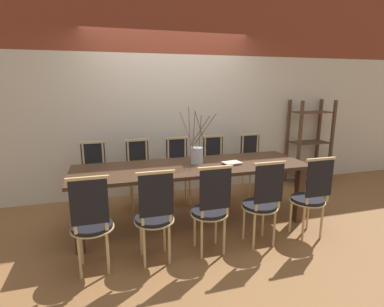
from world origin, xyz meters
The scene contains 16 objects.
ground_plane centered at (0.00, 0.00, 0.00)m, with size 16.00×16.00×0.00m, color olive.
wall_rear centered at (0.00, 1.25, 1.60)m, with size 12.00×0.06×3.20m.
dining_table centered at (0.00, 0.00, 0.67)m, with size 2.85×0.89×0.76m.
chair_near_leftend centered at (-1.16, -0.73, 0.52)m, with size 0.40×0.40×0.97m.
chair_near_left centered at (-0.59, -0.73, 0.52)m, with size 0.40×0.40×0.97m.
chair_near_center centered at (-0.01, -0.73, 0.52)m, with size 0.40×0.40×0.97m.
chair_near_right centered at (0.57, -0.73, 0.52)m, with size 0.40×0.40×0.97m.
chair_near_rightend centered at (1.17, -0.73, 0.52)m, with size 0.40×0.40×0.97m.
chair_far_leftend centered at (-1.17, 0.73, 0.52)m, with size 0.40×0.40×0.97m.
chair_far_left centered at (-0.57, 0.73, 0.52)m, with size 0.40×0.40×0.97m.
chair_far_center centered at (0.01, 0.73, 0.52)m, with size 0.40×0.40×0.97m.
chair_far_right centered at (0.59, 0.73, 0.52)m, with size 0.40×0.40×0.97m.
chair_far_rightend centered at (1.21, 0.73, 0.52)m, with size 0.40×0.40×0.97m.
vase_centerpiece centered at (0.08, 0.07, 0.88)m, with size 0.43×0.43×0.70m.
book_stack centered at (0.50, -0.08, 0.77)m, with size 0.24×0.19×0.03m.
shelving_rack centered at (2.44, 0.98, 0.73)m, with size 0.70×0.39×1.47m.
Camera 1 is at (-1.00, -3.39, 1.72)m, focal length 28.00 mm.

